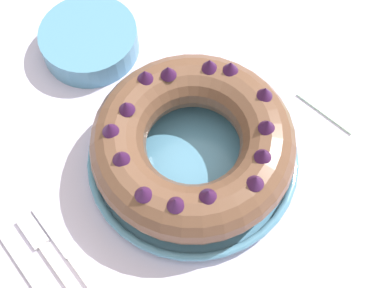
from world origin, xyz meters
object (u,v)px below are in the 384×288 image
(cake_knife, at_px, (73,257))
(fork, at_px, (53,260))
(napkin, at_px, (351,85))
(bundt_cake, at_px, (192,144))
(side_bowl, at_px, (92,39))
(serving_dish, at_px, (192,160))

(cake_knife, bearing_deg, fork, 146.72)
(cake_knife, xyz_separation_m, napkin, (0.52, -0.05, -0.00))
(bundt_cake, distance_m, side_bowl, 0.28)
(bundt_cake, distance_m, napkin, 0.31)
(side_bowl, relative_size, napkin, 1.06)
(fork, height_order, napkin, fork)
(side_bowl, distance_m, napkin, 0.44)
(serving_dish, bearing_deg, bundt_cake, 52.51)
(serving_dish, bearing_deg, fork, 179.06)
(napkin, bearing_deg, cake_knife, 174.98)
(serving_dish, height_order, cake_knife, serving_dish)
(bundt_cake, height_order, cake_knife, bundt_cake)
(serving_dish, height_order, side_bowl, side_bowl)
(fork, xyz_separation_m, napkin, (0.54, -0.06, -0.00))
(serving_dish, xyz_separation_m, side_bowl, (0.01, 0.28, 0.01))
(cake_knife, relative_size, napkin, 1.10)
(bundt_cake, bearing_deg, napkin, -10.73)
(bundt_cake, distance_m, cake_knife, 0.23)
(bundt_cake, height_order, fork, bundt_cake)
(serving_dish, xyz_separation_m, napkin, (0.30, -0.06, -0.01))
(side_bowl, xyz_separation_m, napkin, (0.29, -0.33, -0.02))
(serving_dish, distance_m, side_bowl, 0.28)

